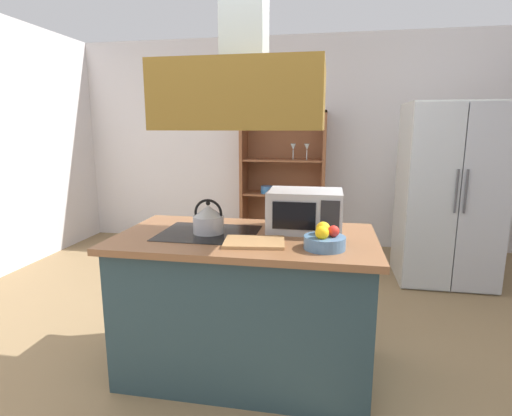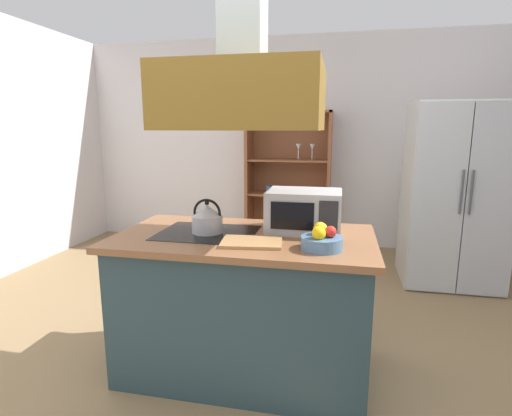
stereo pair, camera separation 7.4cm
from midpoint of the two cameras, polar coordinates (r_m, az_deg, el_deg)
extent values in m
plane|color=olive|center=(2.84, 0.81, -21.52)|extent=(7.80, 7.80, 0.00)
cube|color=silver|center=(5.36, 7.12, 9.21)|extent=(6.00, 0.12, 2.70)
cube|color=#294048|center=(2.60, -0.80, -13.91)|extent=(1.50, 0.80, 0.86)
cube|color=brown|center=(2.45, -0.83, -4.34)|extent=(1.58, 0.88, 0.04)
cube|color=black|center=(2.50, -6.13, -3.54)|extent=(0.60, 0.48, 0.00)
cube|color=olive|center=(2.36, -0.89, 15.47)|extent=(0.90, 0.70, 0.36)
cube|color=#B9BCB6|center=(4.41, 26.90, 1.69)|extent=(0.90, 0.72, 1.79)
cube|color=#B8BEC4|center=(3.99, 25.14, 0.96)|extent=(0.44, 0.03, 1.75)
cube|color=#B3B7C0|center=(4.12, 31.23, 0.67)|extent=(0.44, 0.03, 1.75)
cylinder|color=#4C4C51|center=(4.00, 27.92, 2.02)|extent=(0.02, 0.02, 0.40)
cylinder|color=#4C4C51|center=(4.02, 29.01, 1.97)|extent=(0.02, 0.02, 0.40)
cube|color=brown|center=(5.25, -0.59, 4.10)|extent=(0.04, 0.40, 1.76)
cube|color=brown|center=(5.13, 10.80, 3.72)|extent=(0.04, 0.40, 1.76)
cube|color=brown|center=(5.12, 5.21, 13.56)|extent=(1.08, 0.40, 0.03)
cube|color=brown|center=(5.33, 4.88, -5.05)|extent=(1.08, 0.40, 0.08)
cube|color=brown|center=(5.35, 5.29, 4.18)|extent=(1.08, 0.02, 1.76)
cube|color=brown|center=(5.19, 5.00, 2.00)|extent=(1.00, 0.36, 0.02)
cube|color=brown|center=(5.13, 5.09, 6.85)|extent=(1.00, 0.36, 0.02)
cylinder|color=#2C69A7|center=(5.16, 2.81, 2.40)|extent=(0.18, 0.18, 0.05)
cylinder|color=#3969A8|center=(5.15, 2.81, 2.89)|extent=(0.17, 0.17, 0.05)
cylinder|color=silver|center=(5.08, 6.51, 7.59)|extent=(0.01, 0.01, 0.12)
cone|color=silver|center=(5.07, 6.53, 8.71)|extent=(0.07, 0.07, 0.08)
cylinder|color=silver|center=(5.06, 8.46, 7.53)|extent=(0.01, 0.01, 0.12)
cone|color=silver|center=(5.06, 8.50, 8.66)|extent=(0.07, 0.07, 0.08)
cylinder|color=#AFB0B7|center=(2.49, -6.15, -2.33)|extent=(0.19, 0.19, 0.11)
cone|color=#B5BBBF|center=(2.47, -6.20, -0.39)|extent=(0.18, 0.18, 0.07)
sphere|color=black|center=(2.46, -6.22, 0.72)|extent=(0.03, 0.03, 0.03)
torus|color=black|center=(2.47, -6.19, -0.71)|extent=(0.18, 0.02, 0.18)
cube|color=#AB7E4D|center=(2.26, 0.32, -4.92)|extent=(0.37, 0.28, 0.02)
cube|color=#B7BABF|center=(2.54, 7.75, -0.39)|extent=(0.46, 0.34, 0.26)
cube|color=black|center=(2.37, 6.10, -1.17)|extent=(0.26, 0.01, 0.17)
cube|color=#262628|center=(2.36, 11.22, -1.38)|extent=(0.11, 0.01, 0.20)
cylinder|color=#4C7299|center=(2.18, 10.37, -4.97)|extent=(0.23, 0.23, 0.07)
sphere|color=red|center=(2.17, 11.62, -3.36)|extent=(0.06, 0.06, 0.06)
sphere|color=yellow|center=(2.21, 10.18, -3.02)|extent=(0.08, 0.08, 0.08)
sphere|color=yellow|center=(2.13, 10.00, -3.59)|extent=(0.07, 0.07, 0.07)
camera|label=1|loc=(0.04, -89.23, 0.15)|focal=27.87mm
camera|label=2|loc=(0.04, 90.77, -0.15)|focal=27.87mm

